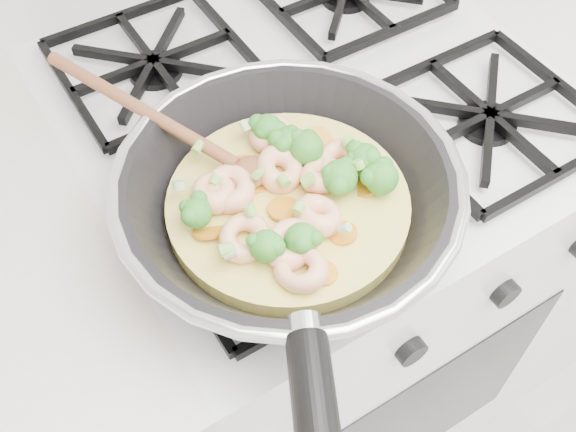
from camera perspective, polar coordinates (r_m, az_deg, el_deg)
stove at (r=1.20m, az=1.66°, el=-5.61°), size 0.60×0.60×0.92m
skillet at (r=0.67m, az=0.02°, el=1.44°), size 0.35×0.58×0.09m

